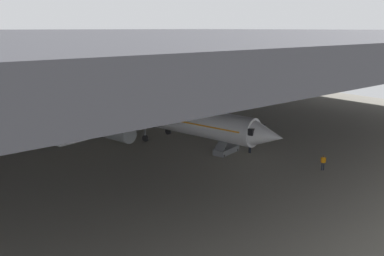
{
  "coord_description": "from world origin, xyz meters",
  "views": [
    {
      "loc": [
        -29.86,
        -41.04,
        14.96
      ],
      "look_at": [
        0.57,
        -3.5,
        2.45
      ],
      "focal_mm": 36.29,
      "sensor_mm": 36.0,
      "label": 1
    }
  ],
  "objects_px": {
    "airplane_main": "(167,117)",
    "crew_worker_near_nose": "(323,162)",
    "crew_worker_by_stairs": "(250,146)",
    "boarding_stairs": "(226,147)"
  },
  "relations": [
    {
      "from": "airplane_main",
      "to": "crew_worker_near_nose",
      "type": "height_order",
      "value": "airplane_main"
    },
    {
      "from": "crew_worker_near_nose",
      "to": "crew_worker_by_stairs",
      "type": "height_order",
      "value": "crew_worker_near_nose"
    },
    {
      "from": "crew_worker_near_nose",
      "to": "boarding_stairs",
      "type": "bearing_deg",
      "value": 109.36
    },
    {
      "from": "boarding_stairs",
      "to": "crew_worker_by_stairs",
      "type": "height_order",
      "value": "boarding_stairs"
    },
    {
      "from": "crew_worker_near_nose",
      "to": "crew_worker_by_stairs",
      "type": "distance_m",
      "value": 9.23
    },
    {
      "from": "airplane_main",
      "to": "crew_worker_near_nose",
      "type": "distance_m",
      "value": 21.15
    },
    {
      "from": "airplane_main",
      "to": "boarding_stairs",
      "type": "distance_m",
      "value": 9.76
    },
    {
      "from": "airplane_main",
      "to": "crew_worker_by_stairs",
      "type": "relative_size",
      "value": 20.4
    },
    {
      "from": "airplane_main",
      "to": "crew_worker_by_stairs",
      "type": "xyz_separation_m",
      "value": [
        4.68,
        -10.96,
        -2.37
      ]
    },
    {
      "from": "airplane_main",
      "to": "crew_worker_by_stairs",
      "type": "distance_m",
      "value": 12.15
    }
  ]
}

